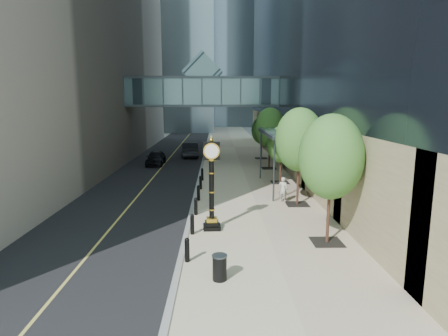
{
  "coord_description": "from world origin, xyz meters",
  "views": [
    {
      "loc": [
        -1.48,
        -13.35,
        6.48
      ],
      "look_at": [
        -1.12,
        5.48,
        3.13
      ],
      "focal_mm": 30.0,
      "sensor_mm": 36.0,
      "label": 1
    }
  ],
  "objects_px": {
    "street_clock": "(212,190)",
    "pedestrian": "(283,189)",
    "trash_bin": "(220,268)",
    "car_near": "(156,158)",
    "car_far": "(190,150)"
  },
  "relations": [
    {
      "from": "trash_bin",
      "to": "pedestrian",
      "type": "distance_m",
      "value": 11.54
    },
    {
      "from": "street_clock",
      "to": "trash_bin",
      "type": "distance_m",
      "value": 5.81
    },
    {
      "from": "car_near",
      "to": "pedestrian",
      "type": "bearing_deg",
      "value": -55.49
    },
    {
      "from": "car_near",
      "to": "car_far",
      "type": "height_order",
      "value": "car_far"
    },
    {
      "from": "street_clock",
      "to": "car_far",
      "type": "distance_m",
      "value": 25.95
    },
    {
      "from": "pedestrian",
      "to": "car_near",
      "type": "distance_m",
      "value": 18.3
    },
    {
      "from": "street_clock",
      "to": "car_near",
      "type": "xyz_separation_m",
      "value": [
        -6.06,
        20.08,
        -1.33
      ]
    },
    {
      "from": "street_clock",
      "to": "car_near",
      "type": "relative_size",
      "value": 1.08
    },
    {
      "from": "car_near",
      "to": "trash_bin",
      "type": "bearing_deg",
      "value": -76.86
    },
    {
      "from": "trash_bin",
      "to": "car_far",
      "type": "height_order",
      "value": "car_far"
    },
    {
      "from": "pedestrian",
      "to": "car_near",
      "type": "bearing_deg",
      "value": -30.08
    },
    {
      "from": "car_far",
      "to": "street_clock",
      "type": "bearing_deg",
      "value": 90.02
    },
    {
      "from": "pedestrian",
      "to": "trash_bin",
      "type": "bearing_deg",
      "value": 93.24
    },
    {
      "from": "street_clock",
      "to": "pedestrian",
      "type": "height_order",
      "value": "street_clock"
    },
    {
      "from": "trash_bin",
      "to": "car_far",
      "type": "distance_m",
      "value": 31.51
    }
  ]
}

